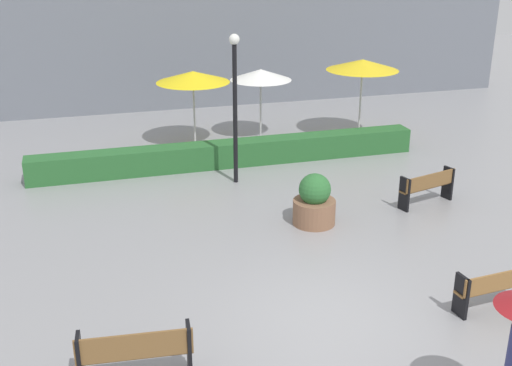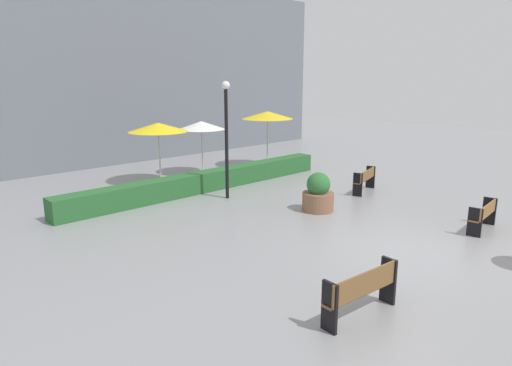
{
  "view_description": "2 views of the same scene",
  "coord_description": "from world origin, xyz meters",
  "px_view_note": "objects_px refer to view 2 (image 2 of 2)",
  "views": [
    {
      "loc": [
        -3.93,
        -9.03,
        6.32
      ],
      "look_at": [
        -0.01,
        4.65,
        0.84
      ],
      "focal_mm": 44.73,
      "sensor_mm": 36.0,
      "label": 1
    },
    {
      "loc": [
        -9.87,
        -4.78,
        4.16
      ],
      "look_at": [
        -0.27,
        5.17,
        0.91
      ],
      "focal_mm": 31.61,
      "sensor_mm": 36.0,
      "label": 2
    }
  ],
  "objects_px": {
    "patio_umbrella_white": "(201,125)",
    "planter_pot": "(318,194)",
    "bench_near_right": "(484,214)",
    "bench_near_left": "(363,289)",
    "lamp_post": "(226,128)",
    "bench_far_right": "(365,179)",
    "patio_umbrella_yellow": "(158,127)",
    "patio_umbrella_yellow_far": "(268,115)"
  },
  "relations": [
    {
      "from": "patio_umbrella_yellow",
      "to": "patio_umbrella_yellow_far",
      "type": "distance_m",
      "value": 5.55
    },
    {
      "from": "bench_near_right",
      "to": "patio_umbrella_white",
      "type": "height_order",
      "value": "patio_umbrella_white"
    },
    {
      "from": "lamp_post",
      "to": "patio_umbrella_yellow_far",
      "type": "distance_m",
      "value": 5.9
    },
    {
      "from": "bench_near_right",
      "to": "bench_far_right",
      "type": "relative_size",
      "value": 0.94
    },
    {
      "from": "bench_near_left",
      "to": "patio_umbrella_white",
      "type": "bearing_deg",
      "value": 65.22
    },
    {
      "from": "bench_far_right",
      "to": "planter_pot",
      "type": "xyz_separation_m",
      "value": [
        -3.15,
        -0.28,
        0.02
      ]
    },
    {
      "from": "planter_pot",
      "to": "patio_umbrella_yellow",
      "type": "distance_m",
      "value": 7.15
    },
    {
      "from": "bench_far_right",
      "to": "patio_umbrella_yellow",
      "type": "distance_m",
      "value": 8.19
    },
    {
      "from": "bench_near_left",
      "to": "patio_umbrella_yellow_far",
      "type": "bearing_deg",
      "value": 51.56
    },
    {
      "from": "bench_near_right",
      "to": "patio_umbrella_white",
      "type": "bearing_deg",
      "value": 95.26
    },
    {
      "from": "bench_near_right",
      "to": "bench_near_left",
      "type": "xyz_separation_m",
      "value": [
        -6.43,
        -0.27,
        0.06
      ]
    },
    {
      "from": "bench_near_right",
      "to": "patio_umbrella_yellow_far",
      "type": "relative_size",
      "value": 0.58
    },
    {
      "from": "lamp_post",
      "to": "patio_umbrella_yellow_far",
      "type": "height_order",
      "value": "lamp_post"
    },
    {
      "from": "lamp_post",
      "to": "patio_umbrella_yellow",
      "type": "height_order",
      "value": "lamp_post"
    },
    {
      "from": "planter_pot",
      "to": "bench_far_right",
      "type": "bearing_deg",
      "value": 5.13
    },
    {
      "from": "bench_far_right",
      "to": "patio_umbrella_white",
      "type": "height_order",
      "value": "patio_umbrella_white"
    },
    {
      "from": "planter_pot",
      "to": "lamp_post",
      "type": "bearing_deg",
      "value": 108.96
    },
    {
      "from": "bench_far_right",
      "to": "patio_umbrella_white",
      "type": "bearing_deg",
      "value": 109.69
    },
    {
      "from": "patio_umbrella_yellow",
      "to": "patio_umbrella_yellow_far",
      "type": "bearing_deg",
      "value": -5.91
    },
    {
      "from": "bench_near_right",
      "to": "bench_far_right",
      "type": "height_order",
      "value": "bench_far_right"
    },
    {
      "from": "patio_umbrella_yellow_far",
      "to": "bench_near_left",
      "type": "bearing_deg",
      "value": -128.44
    },
    {
      "from": "planter_pot",
      "to": "patio_umbrella_yellow_far",
      "type": "distance_m",
      "value": 7.61
    },
    {
      "from": "planter_pot",
      "to": "patio_umbrella_white",
      "type": "relative_size",
      "value": 0.53
    },
    {
      "from": "bench_near_right",
      "to": "patio_umbrella_yellow",
      "type": "height_order",
      "value": "patio_umbrella_yellow"
    },
    {
      "from": "patio_umbrella_yellow",
      "to": "bench_near_right",
      "type": "bearing_deg",
      "value": -73.37
    },
    {
      "from": "planter_pot",
      "to": "lamp_post",
      "type": "distance_m",
      "value": 3.88
    },
    {
      "from": "bench_near_left",
      "to": "patio_umbrella_white",
      "type": "relative_size",
      "value": 0.75
    },
    {
      "from": "bench_far_right",
      "to": "bench_near_left",
      "type": "distance_m",
      "value": 9.23
    },
    {
      "from": "planter_pot",
      "to": "patio_umbrella_yellow",
      "type": "xyz_separation_m",
      "value": [
        -1.54,
        6.77,
        1.72
      ]
    },
    {
      "from": "bench_near_right",
      "to": "patio_umbrella_yellow",
      "type": "relative_size",
      "value": 0.63
    },
    {
      "from": "patio_umbrella_yellow",
      "to": "bench_near_left",
      "type": "bearing_deg",
      "value": -105.17
    },
    {
      "from": "bench_near_right",
      "to": "lamp_post",
      "type": "distance_m",
      "value": 8.34
    },
    {
      "from": "bench_near_right",
      "to": "bench_near_left",
      "type": "height_order",
      "value": "bench_near_left"
    },
    {
      "from": "lamp_post",
      "to": "patio_umbrella_white",
      "type": "height_order",
      "value": "lamp_post"
    },
    {
      "from": "bench_far_right",
      "to": "patio_umbrella_white",
      "type": "relative_size",
      "value": 0.7
    },
    {
      "from": "patio_umbrella_white",
      "to": "planter_pot",
      "type": "bearing_deg",
      "value": -96.06
    },
    {
      "from": "patio_umbrella_white",
      "to": "bench_near_right",
      "type": "bearing_deg",
      "value": -84.74
    },
    {
      "from": "lamp_post",
      "to": "patio_umbrella_yellow",
      "type": "bearing_deg",
      "value": 97.17
    },
    {
      "from": "bench_near_right",
      "to": "patio_umbrella_white",
      "type": "distance_m",
      "value": 11.56
    },
    {
      "from": "planter_pot",
      "to": "patio_umbrella_white",
      "type": "xyz_separation_m",
      "value": [
        0.74,
        7.0,
        1.61
      ]
    },
    {
      "from": "bench_far_right",
      "to": "patio_umbrella_white",
      "type": "distance_m",
      "value": 7.32
    },
    {
      "from": "bench_near_left",
      "to": "lamp_post",
      "type": "distance_m",
      "value": 8.82
    }
  ]
}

